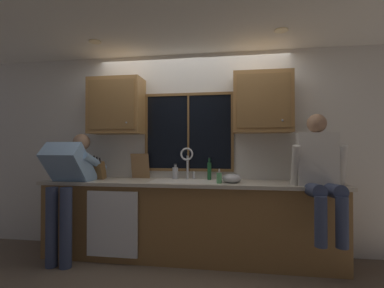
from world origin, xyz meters
name	(u,v)px	position (x,y,z in m)	size (l,w,h in m)	color
back_wall	(192,151)	(0.00, 0.06, 1.27)	(5.86, 0.12, 2.55)	silver
ceiling_downlight_left	(95,42)	(-1.04, -0.60, 2.54)	(0.14, 0.14, 0.01)	#FFEAB2
ceiling_downlight_right	(281,30)	(1.04, -0.60, 2.54)	(0.14, 0.14, 0.01)	#FFEAB2
window_glass	(188,132)	(-0.04, -0.01, 1.52)	(1.10, 0.02, 0.95)	black
window_frame_top	(188,94)	(-0.04, -0.02, 2.02)	(1.17, 0.02, 0.04)	brown
window_frame_bottom	(188,170)	(-0.04, -0.02, 1.03)	(1.17, 0.02, 0.04)	brown
window_frame_left	(146,132)	(-0.61, -0.02, 1.52)	(0.04, 0.02, 0.95)	brown
window_frame_right	(232,132)	(0.53, -0.02, 1.52)	(0.04, 0.02, 0.95)	brown
window_mullion_center	(188,132)	(-0.04, -0.02, 1.52)	(0.02, 0.02, 0.95)	brown
lower_cabinet_run	(188,221)	(0.00, -0.29, 0.44)	(3.46, 0.58, 0.88)	olive
countertop	(188,183)	(0.00, -0.31, 0.90)	(3.52, 0.62, 0.04)	beige
dishwasher_front	(112,224)	(-0.82, -0.61, 0.46)	(0.60, 0.02, 0.74)	white
upper_cabinet_left	(116,106)	(-0.96, -0.17, 1.86)	(0.69, 0.36, 0.72)	#9E703D
upper_cabinet_right	(262,103)	(0.88, -0.17, 1.86)	(0.69, 0.36, 0.72)	#9E703D
sink	(184,189)	(-0.04, -0.30, 0.82)	(0.80, 0.46, 0.21)	white
faucet	(188,159)	(-0.03, -0.12, 1.17)	(0.18, 0.09, 0.40)	silver
person_standing	(68,180)	(-1.37, -0.58, 0.94)	(0.53, 0.71, 1.50)	#384260
person_sitting_on_counter	(320,169)	(1.42, -0.57, 1.10)	(0.54, 0.60, 1.26)	#384260
knife_block	(99,171)	(-1.15, -0.27, 1.03)	(0.12, 0.18, 0.32)	brown
cutting_board	(140,166)	(-0.67, -0.08, 1.08)	(0.24, 0.02, 0.33)	#997047
mixing_bowl	(232,178)	(0.52, -0.37, 0.97)	(0.22, 0.22, 0.11)	#B7B7BC
soap_dispenser	(219,178)	(0.38, -0.45, 0.98)	(0.06, 0.07, 0.16)	#59A566
bottle_green_glass	(175,173)	(-0.19, -0.11, 1.00)	(0.07, 0.07, 0.20)	#B7B7BC
bottle_tall_clear	(209,171)	(0.24, -0.13, 1.04)	(0.05, 0.05, 0.28)	#1E592D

